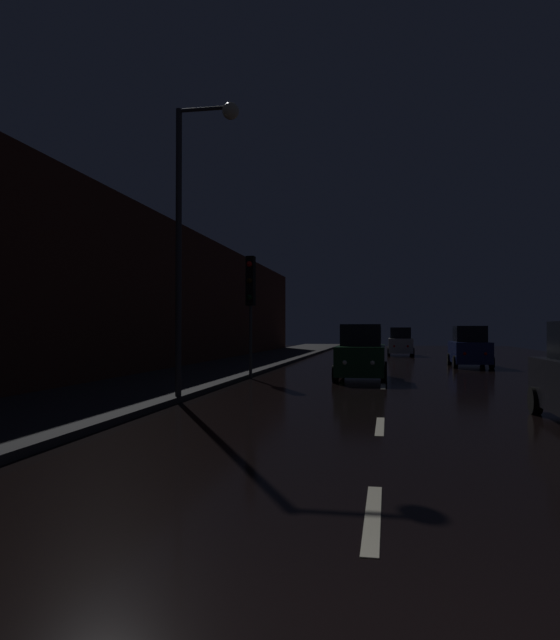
# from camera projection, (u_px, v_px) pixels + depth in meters

# --- Properties ---
(ground) EXTENTS (27.05, 84.00, 0.02)m
(ground) POSITION_uv_depth(u_px,v_px,m) (384.00, 370.00, 27.05)
(ground) COLOR black
(sidewalk_left) EXTENTS (4.40, 84.00, 0.15)m
(sidewalk_left) POSITION_uv_depth(u_px,v_px,m) (231.00, 367.00, 28.38)
(sidewalk_left) COLOR #28282B
(sidewalk_left) RESTS_ON ground
(building_facade_left) EXTENTS (0.80, 63.00, 6.93)m
(building_facade_left) POSITION_uv_depth(u_px,v_px,m) (152.00, 293.00, 25.46)
(building_facade_left) COLOR #472319
(building_facade_left) RESTS_ON ground
(lane_centerline) EXTENTS (0.16, 16.06, 0.01)m
(lane_centerline) POSITION_uv_depth(u_px,v_px,m) (381.00, 419.00, 12.28)
(lane_centerline) COLOR beige
(lane_centerline) RESTS_ON ground
(traffic_light_far_left) EXTENTS (0.33, 0.47, 4.70)m
(traffic_light_far_left) POSITION_uv_depth(u_px,v_px,m) (250.00, 290.00, 22.48)
(traffic_light_far_left) COLOR #38383A
(traffic_light_far_left) RESTS_ON ground
(streetlamp_overhead) EXTENTS (1.70, 0.44, 7.75)m
(streetlamp_overhead) POSITION_uv_depth(u_px,v_px,m) (195.00, 207.00, 15.27)
(streetlamp_overhead) COLOR #2D2D30
(streetlamp_overhead) RESTS_ON ground
(car_approaching_headlights) EXTENTS (1.91, 4.13, 2.08)m
(car_approaching_headlights) POSITION_uv_depth(u_px,v_px,m) (361.00, 354.00, 22.13)
(car_approaching_headlights) COLOR #0F3819
(car_approaching_headlights) RESTS_ON ground
(car_parked_right_far) EXTENTS (1.89, 4.10, 2.07)m
(car_parked_right_far) POSITION_uv_depth(u_px,v_px,m) (469.00, 348.00, 29.66)
(car_parked_right_far) COLOR #141E51
(car_parked_right_far) RESTS_ON ground
(car_distant_taillights) EXTENTS (1.86, 4.03, 2.03)m
(car_distant_taillights) POSITION_uv_depth(u_px,v_px,m) (400.00, 343.00, 42.39)
(car_distant_taillights) COLOR silver
(car_distant_taillights) RESTS_ON ground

